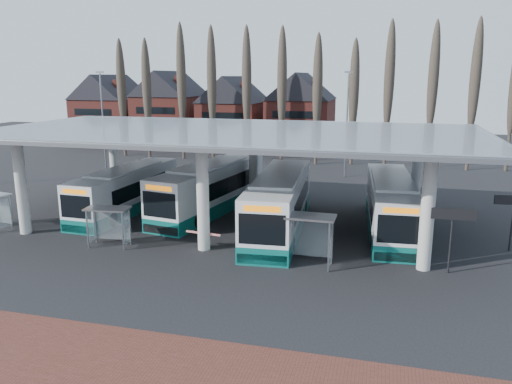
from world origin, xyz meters
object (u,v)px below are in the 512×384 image
(shelter_1, at_px, (109,218))
(shelter_2, at_px, (307,228))
(bus_0, at_px, (127,191))
(bus_2, at_px, (279,204))
(bus_1, at_px, (211,189))
(bus_3, at_px, (390,205))

(shelter_1, xyz_separation_m, shelter_2, (11.57, -0.07, 0.29))
(bus_0, height_order, bus_2, bus_2)
(bus_1, xyz_separation_m, bus_3, (12.72, -1.40, -0.07))
(bus_2, xyz_separation_m, bus_3, (6.90, 1.81, -0.11))
(bus_0, distance_m, shelter_2, 16.19)
(bus_3, bearing_deg, shelter_2, -123.47)
(bus_0, height_order, shelter_2, bus_0)
(shelter_1, bearing_deg, bus_2, 26.89)
(bus_2, bearing_deg, shelter_1, -151.85)
(bus_0, distance_m, bus_2, 11.87)
(shelter_2, bearing_deg, shelter_1, -179.20)
(bus_1, relative_size, shelter_2, 4.43)
(bus_1, distance_m, shelter_1, 9.37)
(bus_0, xyz_separation_m, bus_1, (5.95, 1.61, 0.15))
(bus_1, xyz_separation_m, shelter_1, (-3.08, -8.85, 0.01))
(shelter_1, relative_size, shelter_2, 0.88)
(bus_3, bearing_deg, bus_1, 169.61)
(bus_3, distance_m, shelter_2, 8.63)
(bus_1, height_order, bus_2, bus_2)
(bus_2, distance_m, bus_3, 7.14)
(bus_0, height_order, shelter_1, bus_0)
(shelter_1, bearing_deg, bus_3, 19.75)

